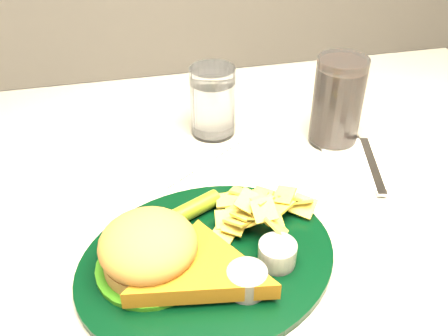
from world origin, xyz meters
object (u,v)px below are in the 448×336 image
(fork_napkin, at_px, (369,161))
(cola_glass, at_px, (338,102))
(water_glass, at_px, (213,101))
(dinner_plate, at_px, (207,241))

(fork_napkin, bearing_deg, cola_glass, 125.71)
(water_glass, xyz_separation_m, fork_napkin, (0.20, -0.14, -0.05))
(dinner_plate, bearing_deg, water_glass, 60.43)
(fork_napkin, bearing_deg, water_glass, 160.90)
(dinner_plate, xyz_separation_m, fork_napkin, (0.27, 0.14, -0.03))
(water_glass, xyz_separation_m, cola_glass, (0.18, -0.07, 0.01))
(cola_glass, bearing_deg, fork_napkin, -69.80)
(cola_glass, relative_size, fork_napkin, 0.76)
(water_glass, relative_size, cola_glass, 0.80)
(dinner_plate, height_order, water_glass, water_glass)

